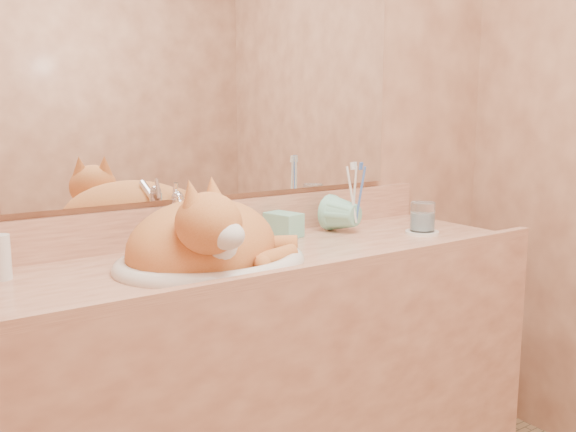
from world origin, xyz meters
TOP-DOWN VIEW (x-y plane):
  - wall_back at (0.00, 1.00)m, footprint 2.40×0.02m
  - vanity_counter at (0.00, 0.72)m, footprint 1.60×0.55m
  - mirror at (0.00, 0.99)m, footprint 1.30×0.02m
  - sink_basin at (-0.20, 0.70)m, footprint 0.56×0.49m
  - faucet at (-0.20, 0.90)m, footprint 0.07×0.14m
  - cat at (-0.21, 0.70)m, footprint 0.57×0.52m
  - soap_dispenser at (0.18, 0.85)m, footprint 0.09×0.09m
  - toothbrush_cup at (0.38, 0.80)m, footprint 0.15×0.15m
  - toothbrushes at (0.38, 0.80)m, footprint 0.04×0.04m
  - saucer at (0.56, 0.68)m, footprint 0.11×0.11m
  - water_glass at (0.56, 0.68)m, footprint 0.08×0.08m
  - lotion_bottle at (-0.68, 0.87)m, footprint 0.05×0.05m

SIDE VIEW (x-z plane):
  - vanity_counter at x=0.00m, z-range 0.00..0.85m
  - saucer at x=0.56m, z-range 0.85..0.86m
  - lotion_bottle at x=-0.68m, z-range 0.85..0.96m
  - toothbrush_cup at x=0.38m, z-range 0.85..0.96m
  - water_glass at x=0.56m, z-range 0.86..0.95m
  - sink_basin at x=-0.20m, z-range 0.85..1.01m
  - cat at x=-0.21m, z-range 0.80..1.05m
  - soap_dispenser at x=0.18m, z-range 0.85..1.02m
  - faucet at x=-0.20m, z-range 0.85..1.03m
  - toothbrushes at x=0.38m, z-range 0.87..1.11m
  - wall_back at x=0.00m, z-range 0.00..2.50m
  - mirror at x=0.00m, z-range 0.99..1.79m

